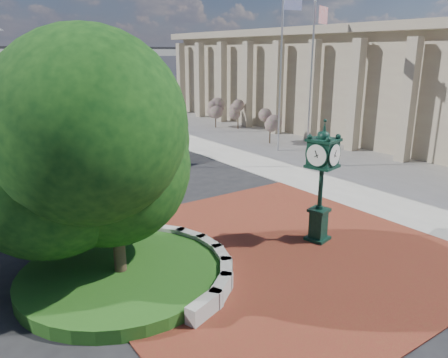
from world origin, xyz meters
TOP-DOWN VIEW (x-y plane):
  - ground at (0.00, 0.00)m, footprint 200.00×200.00m
  - plaza at (0.00, -1.00)m, footprint 12.00×12.00m
  - sidewalk at (16.00, 10.00)m, footprint 20.00×50.00m
  - planter_wall at (-2.71, -0.00)m, footprint 2.96×6.77m
  - grass_bed at (-5.00, 0.00)m, footprint 6.10×6.10m
  - civic_building at (23.60, 12.00)m, footprint 17.35×44.00m
  - tree_planter at (-5.00, 0.00)m, footprint 5.20×5.20m
  - tree_street at (-4.00, 18.00)m, footprint 4.40×4.40m
  - post_clock at (2.15, -1.34)m, footprint 1.09×1.09m
  - parked_car at (2.83, 35.23)m, footprint 2.42×4.64m
  - flagpole_a at (9.56, 6.54)m, footprint 1.43×0.54m
  - flagpole_b at (11.11, 10.83)m, footprint 1.68×0.21m
  - street_lamp_near at (2.83, 24.65)m, footprint 1.80×0.38m
  - shrub_near at (12.29, 13.07)m, footprint 1.20×1.20m
  - shrub_mid at (14.23, 19.67)m, footprint 1.20×1.20m
  - shrub_far at (12.95, 21.37)m, footprint 1.20×1.20m

SIDE VIEW (x-z plane):
  - ground at x=0.00m, z-range 0.00..0.00m
  - plaza at x=0.00m, z-range 0.00..0.04m
  - sidewalk at x=16.00m, z-range 0.00..0.04m
  - grass_bed at x=-5.00m, z-range 0.00..0.40m
  - planter_wall at x=-2.71m, z-range 0.00..0.54m
  - parked_car at x=2.83m, z-range 0.00..1.51m
  - shrub_near at x=12.29m, z-range 0.49..2.69m
  - shrub_mid at x=14.23m, z-range 0.49..2.69m
  - shrub_far at x=12.95m, z-range 0.49..2.69m
  - post_clock at x=2.15m, z-range 0.22..4.68m
  - tree_street at x=-4.00m, z-range 0.52..5.96m
  - tree_planter at x=-5.00m, z-range 0.56..6.89m
  - civic_building at x=23.60m, z-range 0.03..8.63m
  - street_lamp_near at x=2.83m, z-range 0.69..8.72m
  - flagpole_a at x=9.56m, z-range 0.12..9.61m
  - flagpole_b at x=11.11m, z-range 0.13..10.91m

